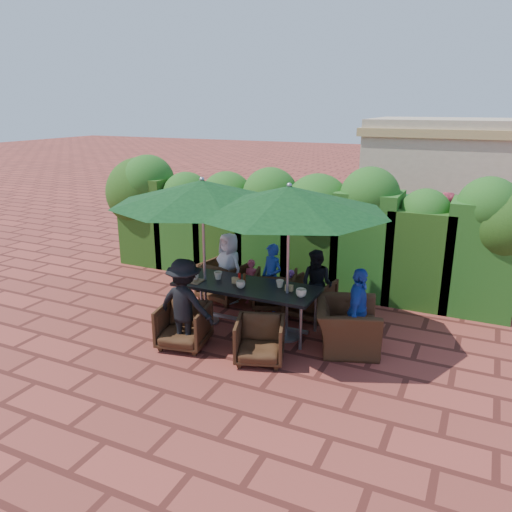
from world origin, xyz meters
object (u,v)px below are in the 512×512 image
at_px(dining_table, 246,289).
at_px(chair_end_right, 347,319).
at_px(chair_far_left, 224,279).
at_px(chair_near_right, 260,338).
at_px(chair_far_mid, 275,288).
at_px(chair_far_right, 310,296).
at_px(umbrella_right, 289,199).
at_px(umbrella_left, 202,192).
at_px(chair_near_left, 183,324).

relative_size(dining_table, chair_end_right, 2.22).
bearing_deg(chair_far_left, chair_near_right, 140.01).
height_order(dining_table, chair_far_mid, chair_far_mid).
distance_m(dining_table, chair_near_right, 1.18).
xyz_separation_m(chair_far_right, chair_near_right, (-0.13, -1.81, -0.02)).
bearing_deg(umbrella_right, chair_far_left, 149.14).
xyz_separation_m(umbrella_right, chair_near_right, (-0.07, -0.87, -1.87)).
xyz_separation_m(umbrella_left, umbrella_right, (1.46, 0.03, 0.00)).
relative_size(umbrella_left, chair_end_right, 2.76).
bearing_deg(chair_far_left, dining_table, 144.03).
bearing_deg(chair_far_mid, umbrella_left, 34.25).
relative_size(umbrella_left, chair_far_mid, 3.85).
bearing_deg(chair_far_right, dining_table, 56.93).
height_order(chair_far_mid, chair_far_right, chair_far_mid).
xyz_separation_m(umbrella_right, chair_end_right, (0.94, 0.07, -1.75)).
bearing_deg(chair_near_right, umbrella_right, 66.67).
height_order(chair_far_left, chair_far_right, chair_far_left).
height_order(chair_far_left, chair_far_mid, chair_far_left).
bearing_deg(chair_far_left, chair_far_right, -172.81).
height_order(umbrella_right, chair_far_left, umbrella_right).
distance_m(umbrella_right, chair_near_left, 2.46).
xyz_separation_m(umbrella_left, chair_end_right, (2.40, 0.10, -1.75)).
bearing_deg(chair_near_right, chair_end_right, 24.11).
distance_m(chair_far_right, chair_end_right, 1.24).
bearing_deg(chair_near_left, chair_near_right, -7.01).
xyz_separation_m(umbrella_left, chair_far_right, (1.52, 0.97, -1.84)).
bearing_deg(chair_near_left, umbrella_left, 88.99).
xyz_separation_m(chair_far_left, chair_near_right, (1.61, -1.87, -0.05)).
distance_m(umbrella_left, chair_near_left, 2.07).
bearing_deg(dining_table, chair_far_left, 134.76).
bearing_deg(umbrella_right, chair_near_left, -144.16).
relative_size(chair_near_left, chair_end_right, 0.69).
distance_m(chair_far_left, chair_near_right, 2.47).
bearing_deg(chair_end_right, chair_far_left, 51.59).
height_order(umbrella_right, chair_end_right, umbrella_right).
height_order(chair_far_mid, chair_end_right, chair_end_right).
height_order(chair_far_right, chair_near_right, chair_far_right).
bearing_deg(chair_near_right, chair_far_mid, 87.64).
relative_size(dining_table, chair_far_left, 2.92).
relative_size(chair_far_right, chair_near_right, 1.06).
distance_m(dining_table, chair_far_right, 1.24).
xyz_separation_m(umbrella_right, chair_far_mid, (-0.63, 1.02, -1.84)).
relative_size(chair_far_right, chair_end_right, 0.70).
bearing_deg(dining_table, chair_far_right, 48.39).
bearing_deg(chair_end_right, umbrella_right, 75.51).
height_order(umbrella_left, chair_near_left, umbrella_left).
bearing_deg(chair_far_right, umbrella_left, 40.99).
distance_m(chair_near_left, chair_near_right, 1.24).
distance_m(dining_table, umbrella_right, 1.70).
relative_size(umbrella_right, chair_far_left, 3.72).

